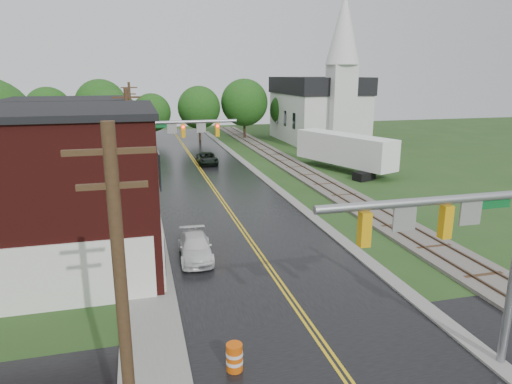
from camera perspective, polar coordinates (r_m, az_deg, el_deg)
name	(u,v)px	position (r m, az deg, el deg)	size (l,w,h in m)	color
main_road	(213,187)	(41.07, -5.44, 0.58)	(10.00, 90.00, 0.02)	black
curb_right	(257,173)	(46.93, 0.08, 2.42)	(0.80, 70.00, 0.12)	gray
sidewalk_left	(143,208)	(35.77, -13.97, -1.92)	(2.40, 50.00, 0.12)	gray
brick_building	(12,192)	(25.80, -28.18, -0.03)	(14.30, 10.30, 8.30)	#46110F
yellow_house	(73,167)	(36.31, -21.90, 2.90)	(8.00, 7.00, 6.40)	tan
darkred_building	(97,159)	(45.19, -19.21, 3.97)	(7.00, 6.00, 4.40)	#3F0F0C
church	(321,102)	(68.47, 8.09, 11.05)	(10.40, 18.40, 20.00)	silver
railroad	(299,169)	(48.26, 5.38, 2.82)	(3.20, 80.00, 0.30)	#59544C
traffic_signal_near	(465,236)	(15.75, 24.63, -5.01)	(7.34, 0.30, 7.20)	gray
traffic_signal_far	(174,138)	(36.81, -10.23, 6.68)	(7.34, 0.43, 7.20)	gray
utility_pole_a	(123,318)	(10.72, -16.24, -14.91)	(1.80, 0.28, 9.00)	#382616
utility_pole_b	(130,153)	(31.80, -15.47, 4.70)	(1.80, 0.28, 9.00)	#382616
utility_pole_c	(131,121)	(53.62, -15.32, 8.54)	(1.80, 0.28, 9.00)	#382616
tree_left_c	(59,129)	(50.14, -23.45, 7.24)	(6.00, 6.00, 7.65)	black
tree_left_e	(113,119)	(55.56, -17.45, 8.68)	(6.40, 6.40, 8.16)	black
suv_dark	(207,158)	(51.66, -6.13, 4.19)	(2.12, 4.61, 1.28)	black
pickup_white	(195,248)	(25.48, -7.59, -6.89)	(1.74, 4.27, 1.24)	white
semi_trailer	(345,149)	(48.33, 11.02, 5.25)	(6.61, 12.25, 3.82)	black
construction_barrel	(234,358)	(16.56, -2.71, -19.96)	(0.56, 0.56, 1.01)	#D45109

